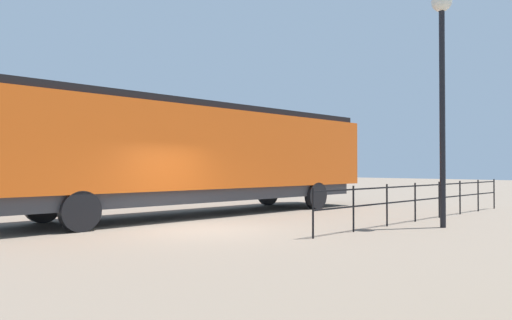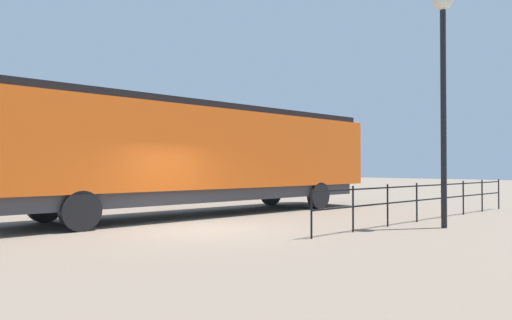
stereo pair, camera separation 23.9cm
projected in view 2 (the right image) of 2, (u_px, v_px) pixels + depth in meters
ground_plane at (201, 230)px, 12.83m from camera, size 120.00×120.00×0.00m
locomotive at (210, 153)px, 17.27m from camera, size 3.11×15.54×3.97m
lamp_post at (443, 54)px, 13.33m from camera, size 0.57×0.57×6.80m
platform_fence at (430, 196)px, 15.28m from camera, size 0.05×11.91×1.23m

